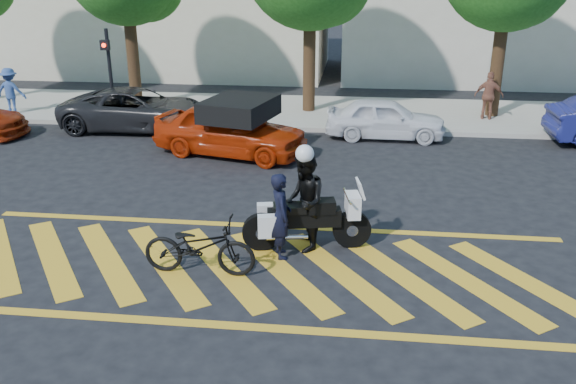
# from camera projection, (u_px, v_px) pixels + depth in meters

# --- Properties ---
(ground) EXTENTS (90.00, 90.00, 0.00)m
(ground) POSITION_uv_depth(u_px,v_px,m) (254.00, 268.00, 11.22)
(ground) COLOR black
(ground) RESTS_ON ground
(sidewalk) EXTENTS (60.00, 5.00, 0.15)m
(sidewalk) POSITION_uv_depth(u_px,v_px,m) (309.00, 112.00, 22.32)
(sidewalk) COLOR #9E998E
(sidewalk) RESTS_ON ground
(crosswalk) EXTENTS (12.33, 4.00, 0.01)m
(crosswalk) POSITION_uv_depth(u_px,v_px,m) (252.00, 268.00, 11.22)
(crosswalk) COLOR gold
(crosswalk) RESTS_ON ground
(signal_pole) EXTENTS (0.28, 0.43, 3.20)m
(signal_pole) POSITION_uv_depth(u_px,v_px,m) (109.00, 68.00, 20.26)
(signal_pole) COLOR black
(signal_pole) RESTS_ON ground
(officer_bike) EXTENTS (0.57, 0.71, 1.67)m
(officer_bike) POSITION_uv_depth(u_px,v_px,m) (281.00, 216.00, 11.40)
(officer_bike) COLOR black
(officer_bike) RESTS_ON ground
(bicycle) EXTENTS (2.04, 0.73, 1.06)m
(bicycle) POSITION_uv_depth(u_px,v_px,m) (199.00, 246.00, 10.86)
(bicycle) COLOR black
(bicycle) RESTS_ON ground
(police_motorcycle) EXTENTS (2.51, 0.99, 1.11)m
(police_motorcycle) POSITION_uv_depth(u_px,v_px,m) (305.00, 220.00, 11.79)
(police_motorcycle) COLOR black
(police_motorcycle) RESTS_ON ground
(officer_moto) EXTENTS (0.90, 1.07, 1.95)m
(officer_moto) POSITION_uv_depth(u_px,v_px,m) (304.00, 202.00, 11.66)
(officer_moto) COLOR black
(officer_moto) RESTS_ON ground
(red_convertible) EXTENTS (4.73, 2.84, 1.51)m
(red_convertible) POSITION_uv_depth(u_px,v_px,m) (230.00, 129.00, 17.45)
(red_convertible) COLOR #AE2708
(red_convertible) RESTS_ON ground
(parked_mid_left) EXTENTS (4.95, 2.38, 1.36)m
(parked_mid_left) POSITION_uv_depth(u_px,v_px,m) (136.00, 109.00, 20.10)
(parked_mid_left) COLOR black
(parked_mid_left) RESTS_ON ground
(parked_mid_right) EXTENTS (3.75, 1.58, 1.27)m
(parked_mid_right) POSITION_uv_depth(u_px,v_px,m) (386.00, 118.00, 19.14)
(parked_mid_right) COLOR white
(parked_mid_right) RESTS_ON ground
(pedestrian_left) EXTENTS (1.05, 0.62, 1.61)m
(pedestrian_left) POSITION_uv_depth(u_px,v_px,m) (11.00, 91.00, 21.58)
(pedestrian_left) COLOR #324F8B
(pedestrian_left) RESTS_ON sidewalk
(pedestrian_right) EXTENTS (1.01, 0.57, 1.62)m
(pedestrian_right) POSITION_uv_depth(u_px,v_px,m) (489.00, 96.00, 20.77)
(pedestrian_right) COLOR #905541
(pedestrian_right) RESTS_ON sidewalk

